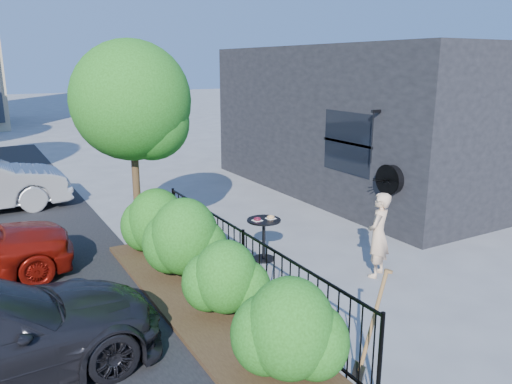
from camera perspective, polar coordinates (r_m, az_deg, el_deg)
ground at (r=8.78m, az=7.32°, el=-9.53°), size 120.00×120.00×0.00m
shop_building at (r=15.11m, az=14.05°, el=8.16°), size 6.22×9.00×4.00m
fence at (r=7.81m, az=-1.46°, el=-8.09°), size 0.05×6.05×1.10m
planting_bed at (r=7.75m, az=-6.11°, el=-12.59°), size 1.30×6.00×0.08m
shrubs at (r=7.59m, az=-5.85°, el=-7.69°), size 1.10×5.60×1.24m
patio_tree at (r=9.52m, az=-13.59°, el=9.32°), size 2.20×2.20×3.94m
cafe_table at (r=9.22m, az=0.90°, el=-4.59°), size 0.62×0.62×0.84m
woman at (r=8.73m, az=13.81°, el=-4.78°), size 0.64×0.57×1.48m
shovel at (r=6.03m, az=12.91°, el=-15.35°), size 0.46×0.17×1.35m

